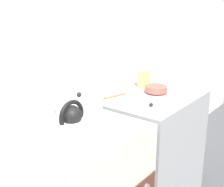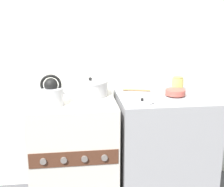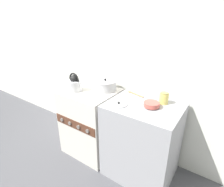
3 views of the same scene
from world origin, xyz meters
name	(u,v)px [view 1 (image 1 of 3)]	position (x,y,z in m)	size (l,w,h in m)	color
wall_back	(27,54)	(0.00, 0.67, 1.25)	(7.00, 0.06, 2.50)	silver
counter	(147,152)	(0.73, 0.30, 0.45)	(0.74, 0.60, 0.89)	#99999E
kettle	(72,129)	(-0.14, 0.19, 0.97)	(0.21, 0.17, 0.23)	silver
cooking_pot	(80,107)	(0.15, 0.42, 0.95)	(0.28, 0.28, 0.15)	#B2B2B7
enamel_bowl	(156,89)	(0.80, 0.29, 0.92)	(0.16, 0.16, 0.05)	#B75147
storage_jar	(144,80)	(0.87, 0.44, 0.95)	(0.09, 0.09, 0.12)	#E0CC66
loose_pot_lid	(151,107)	(0.51, 0.15, 0.90)	(0.18, 0.18, 0.03)	#B2B2B7
wooden_spoon	(110,97)	(0.51, 0.48, 0.90)	(0.23, 0.08, 0.02)	#A37A4C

